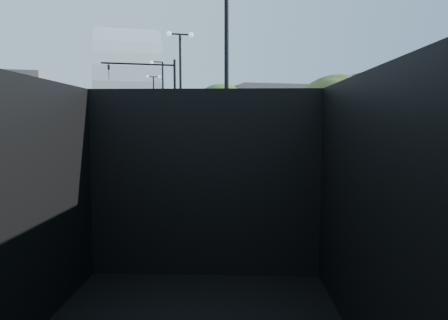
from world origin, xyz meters
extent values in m
cube|color=#4C2D23|center=(3.50, 40.00, 0.06)|extent=(7.00, 140.00, 0.12)
cube|color=slate|center=(6.20, 40.00, 0.07)|extent=(2.40, 140.00, 0.13)
cube|color=gray|center=(0.00, 40.00, 0.07)|extent=(0.30, 140.00, 0.14)
cube|color=slate|center=(-13.00, 40.00, 0.06)|extent=(4.00, 140.00, 0.12)
cube|color=black|center=(-1.38, 2.95, 1.92)|extent=(3.52, 3.59, 2.94)
cube|color=black|center=(-0.97, 4.40, 0.96)|extent=(2.76, 1.28, 1.47)
cube|color=black|center=(-1.79, 1.51, 1.19)|extent=(2.97, 1.64, 0.57)
cube|color=black|center=(-2.05, 0.58, 2.77)|extent=(2.76, 0.90, 2.26)
cylinder|color=black|center=(-2.68, 2.70, 0.62)|extent=(0.66, 1.29, 1.24)
cylinder|color=silver|center=(-2.68, 2.70, 0.62)|extent=(0.55, 0.76, 0.68)
cylinder|color=black|center=(-0.40, 2.05, 0.62)|extent=(0.66, 1.29, 1.24)
cylinder|color=silver|center=(-0.40, 2.05, 0.62)|extent=(0.55, 0.76, 0.68)
cylinder|color=black|center=(-2.25, 4.24, 0.62)|extent=(0.66, 1.29, 1.24)
cylinder|color=silver|center=(-2.25, 4.24, 0.62)|extent=(0.55, 0.76, 0.68)
cylinder|color=black|center=(0.03, 3.59, 0.62)|extent=(0.66, 1.29, 1.24)
cylinder|color=silver|center=(0.03, 3.59, 0.62)|extent=(0.55, 0.76, 0.68)
imported|color=white|center=(-3.96, 18.75, 0.66)|extent=(2.85, 4.24, 1.32)
imported|color=black|center=(-5.93, 30.26, 0.74)|extent=(3.56, 5.75, 1.48)
imported|color=black|center=(-3.27, 45.84, 0.72)|extent=(3.07, 5.25, 1.43)
imported|color=black|center=(5.47, 13.40, 1.03)|extent=(0.85, 0.67, 2.07)
cylinder|color=black|center=(0.60, 10.00, 0.10)|extent=(0.56, 0.56, 0.20)
cylinder|color=black|center=(0.60, 10.00, 4.62)|extent=(0.16, 0.16, 9.00)
cylinder|color=black|center=(0.60, 22.00, 0.10)|extent=(0.56, 0.56, 0.20)
cylinder|color=black|center=(0.60, 22.00, 4.62)|extent=(0.16, 0.16, 9.00)
cylinder|color=black|center=(0.60, 22.00, 9.12)|extent=(1.40, 0.10, 0.10)
sphere|color=silver|center=(-0.10, 22.00, 9.12)|extent=(0.32, 0.32, 0.32)
sphere|color=silver|center=(1.30, 22.00, 9.12)|extent=(0.32, 0.32, 0.32)
cylinder|color=black|center=(0.60, 34.00, 0.10)|extent=(0.56, 0.56, 0.20)
cylinder|color=black|center=(0.60, 34.00, 4.62)|extent=(0.16, 0.16, 9.00)
cylinder|color=black|center=(0.10, 34.00, 9.12)|extent=(1.00, 0.10, 0.10)
sphere|color=silver|center=(-0.40, 34.00, 9.05)|extent=(0.32, 0.32, 0.32)
cylinder|color=black|center=(0.60, 46.00, 0.10)|extent=(0.56, 0.56, 0.20)
cylinder|color=black|center=(0.60, 46.00, 4.62)|extent=(0.16, 0.16, 9.00)
cylinder|color=black|center=(0.60, 46.00, 9.12)|extent=(1.40, 0.10, 0.10)
sphere|color=silver|center=(-0.10, 46.00, 9.12)|extent=(0.32, 0.32, 0.32)
sphere|color=silver|center=(1.30, 46.00, 9.12)|extent=(0.32, 0.32, 0.32)
cylinder|color=black|center=(0.60, 25.00, 4.00)|extent=(0.18, 0.18, 8.00)
cylinder|color=black|center=(-1.90, 25.00, 7.60)|extent=(5.00, 0.12, 0.12)
imported|color=black|center=(-3.90, 25.00, 7.00)|extent=(0.16, 0.20, 1.00)
cylinder|color=#382619|center=(1.60, 4.00, 1.62)|extent=(0.16, 0.16, 3.24)
sphere|color=#3F4E1A|center=(1.60, 4.00, 3.47)|extent=(2.20, 2.20, 2.20)
sphere|color=#3F4E1A|center=(2.00, 4.30, 3.24)|extent=(1.54, 1.54, 1.54)
sphere|color=#3F4E1A|center=(1.30, 3.70, 3.79)|extent=(1.32, 1.32, 1.32)
cylinder|color=#382619|center=(1.60, 15.00, 1.85)|extent=(0.16, 0.16, 3.71)
sphere|color=#356021|center=(1.60, 15.00, 3.97)|extent=(2.85, 2.85, 2.85)
sphere|color=#356021|center=(2.00, 15.30, 3.71)|extent=(2.00, 2.00, 2.00)
sphere|color=#356021|center=(1.30, 14.70, 4.35)|extent=(1.71, 1.71, 1.71)
cylinder|color=#382619|center=(1.60, 27.00, 1.71)|extent=(0.16, 0.16, 3.42)
sphere|color=#4B6422|center=(1.60, 27.00, 3.67)|extent=(2.57, 2.57, 2.57)
sphere|color=#4B6422|center=(2.00, 27.30, 3.42)|extent=(1.80, 1.80, 1.80)
sphere|color=#4B6422|center=(1.30, 26.70, 4.01)|extent=(1.54, 1.54, 1.54)
cylinder|color=#382619|center=(1.60, 39.00, 1.82)|extent=(0.16, 0.16, 3.65)
sphere|color=#436221|center=(1.60, 39.00, 3.91)|extent=(2.61, 2.61, 2.61)
sphere|color=#436221|center=(2.00, 39.30, 3.65)|extent=(1.82, 1.82, 1.82)
sphere|color=#436221|center=(1.30, 38.70, 4.27)|extent=(1.56, 1.56, 1.56)
cube|color=#ABB2B5|center=(-2.00, 85.00, 4.00)|extent=(50.00, 28.00, 8.00)
cube|color=slate|center=(-20.00, 60.00, 5.00)|extent=(14.00, 20.00, 10.00)
cube|color=#605956|center=(16.00, 50.00, 4.00)|extent=(12.00, 22.00, 8.00)
cube|color=#68615E|center=(18.00, 20.00, 3.50)|extent=(10.00, 16.00, 7.00)
cube|color=black|center=(2.40, 8.00, 0.13)|extent=(0.50, 0.50, 0.02)
cube|color=black|center=(2.40, 19.00, 0.13)|extent=(0.50, 0.50, 0.02)
camera|label=1|loc=(-2.96, -4.06, 3.50)|focal=32.40mm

